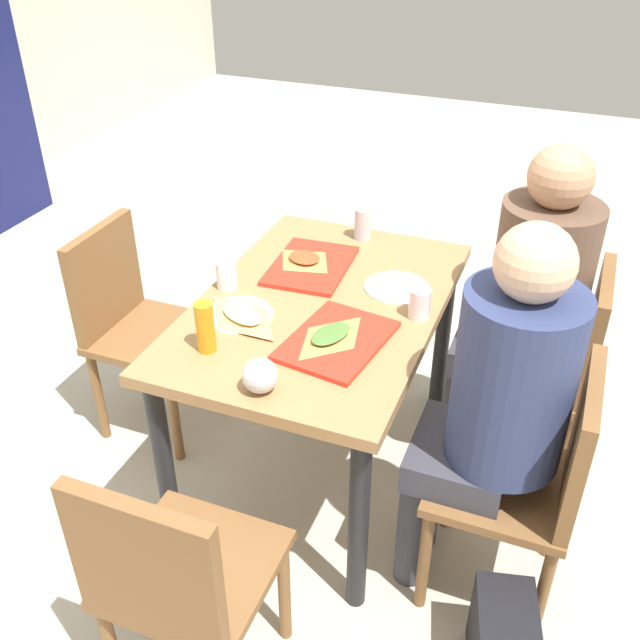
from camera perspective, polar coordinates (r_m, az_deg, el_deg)
name	(u,v)px	position (r m, az deg, el deg)	size (l,w,h in m)	color
ground_plane	(320,464)	(2.82, 0.00, -11.35)	(10.00, 10.00, 0.02)	#B2AD9E
main_table	(320,326)	(2.42, 0.00, -0.52)	(1.16, 0.77, 0.72)	#9E7247
chair_near_left	(535,475)	(2.17, 16.64, -11.66)	(0.40, 0.40, 0.84)	brown
chair_near_right	(557,362)	(2.62, 18.25, -3.16)	(0.40, 0.40, 0.84)	brown
chair_far_side	(132,316)	(2.83, -14.65, 0.28)	(0.40, 0.40, 0.84)	brown
chair_left_end	(175,578)	(1.89, -11.44, -19.39)	(0.40, 0.40, 0.84)	brown
person_in_red	(497,395)	(2.01, 13.81, -5.81)	(0.32, 0.42, 1.25)	#383842
person_in_brown_jacket	(527,293)	(2.50, 16.06, 2.05)	(0.32, 0.42, 1.25)	#383842
tray_red_near	(337,341)	(2.17, 1.34, -1.64)	(0.36, 0.26, 0.02)	red
tray_red_far	(311,266)	(2.57, -0.73, 4.32)	(0.36, 0.26, 0.02)	red
paper_plate_center	(239,314)	(2.31, -6.46, 0.45)	(0.22, 0.22, 0.01)	white
paper_plate_near_edge	(397,287)	(2.45, 6.09, 2.57)	(0.22, 0.22, 0.01)	white
pizza_slice_a	(331,335)	(2.16, 0.86, -1.23)	(0.24, 0.18, 0.02)	#C68C47
pizza_slice_b	(304,259)	(2.58, -1.24, 4.85)	(0.20, 0.22, 0.02)	#C68C47
pizza_slice_c	(242,315)	(2.28, -6.18, 0.38)	(0.23, 0.27, 0.02)	#DBAD60
plastic_cup_a	(227,275)	(2.44, -7.40, 3.59)	(0.07, 0.07, 0.10)	white
plastic_cup_b	(420,303)	(2.29, 7.90, 1.32)	(0.07, 0.07, 0.10)	white
soda_can	(363,224)	(2.76, 3.41, 7.62)	(0.07, 0.07, 0.12)	#B7BCC6
condiment_bottle	(205,327)	(2.12, -9.06, -0.56)	(0.06, 0.06, 0.16)	orange
foil_bundle	(260,375)	(1.96, -4.77, -4.40)	(0.10, 0.10, 0.10)	silver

